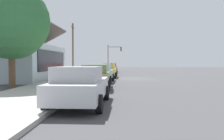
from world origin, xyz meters
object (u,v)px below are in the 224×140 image
car_seafoam (101,73)px  car_cherry (112,67)px  shade_tree (11,22)px  car_coral (110,68)px  car_navy (108,69)px  car_mustard (107,71)px  fire_hydrant_red (60,87)px  car_silver (80,86)px  traffic_light_main (113,53)px  utility_pole_wooden (73,48)px  car_olive (96,77)px

car_seafoam → car_cherry: size_ratio=1.05×
car_cherry → shade_tree: 30.13m
car_coral → car_navy: bearing=-178.8°
car_mustard → fire_hydrant_red: 15.26m
car_seafoam → shade_tree: shade_tree is taller
car_silver → car_seafoam: 11.74m
car_silver → car_mustard: 17.72m
car_mustard → traffic_light_main: (21.70, -0.08, 2.67)m
car_silver → car_mustard: (17.72, -0.15, -0.00)m
car_cherry → utility_pole_wooden: (-9.31, 5.44, 3.11)m
car_coral → utility_pole_wooden: utility_pole_wooden is taller
car_olive → fire_hydrant_red: size_ratio=6.36×
traffic_light_main → car_seafoam: bearing=179.3°
car_navy → fire_hydrant_red: car_navy is taller
traffic_light_main → utility_pole_wooden: (-12.84, 5.66, 0.44)m
car_cherry → fire_hydrant_red: size_ratio=6.67×
car_mustard → shade_tree: size_ratio=0.67×
car_seafoam → utility_pole_wooden: (14.84, 5.32, 3.11)m
car_seafoam → utility_pole_wooden: utility_pole_wooden is taller
utility_pole_wooden → fire_hydrant_red: (-24.03, -4.00, -3.43)m
shade_tree → car_mustard: bearing=-27.6°
car_silver → car_olive: (6.28, 0.01, -0.00)m
car_navy → fire_hydrant_red: (-21.09, 1.39, -0.32)m
car_coral → car_cherry: same height
car_coral → traffic_light_main: 10.11m
car_seafoam → traffic_light_main: traffic_light_main is taller
car_silver → traffic_light_main: 39.51m
car_silver → utility_pole_wooden: 27.30m
car_olive → utility_pole_wooden: size_ratio=0.60×
car_mustard → car_coral: size_ratio=0.97×
car_olive → fire_hydrant_red: bearing=158.0°
traffic_light_main → car_coral: bearing=178.8°
traffic_light_main → fire_hydrant_red: bearing=177.4°
car_silver → car_navy: bearing=1.5°
car_olive → shade_tree: bearing=86.2°
car_olive → traffic_light_main: bearing=-1.7°
car_silver → car_mustard: same height
car_mustard → car_navy: same height
car_seafoam → car_mustard: size_ratio=1.05×
car_olive → car_coral: size_ratio=0.93×
car_coral → traffic_light_main: (9.74, -0.20, 2.68)m
car_olive → car_seafoam: 5.46m
traffic_light_main → shade_tree: bearing=169.8°
car_olive → car_cherry: 29.61m
traffic_light_main → utility_pole_wooden: utility_pole_wooden is taller
traffic_light_main → fire_hydrant_red: traffic_light_main is taller
car_navy → car_cherry: size_ratio=0.99×
car_seafoam → shade_tree: size_ratio=0.71×
car_seafoam → fire_hydrant_red: car_seafoam is taller
car_seafoam → utility_pole_wooden: 16.07m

